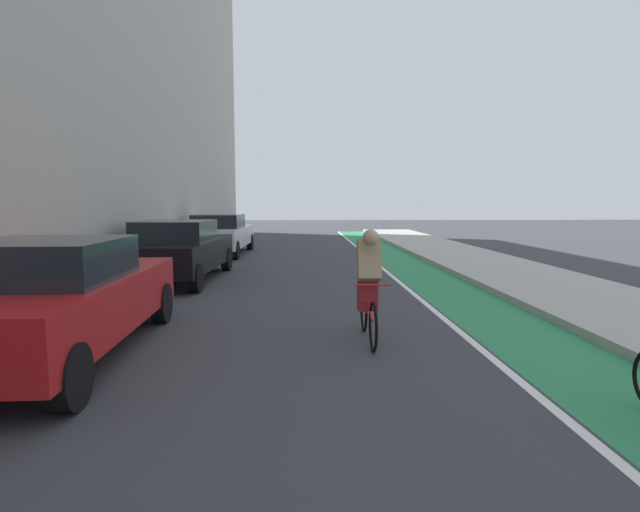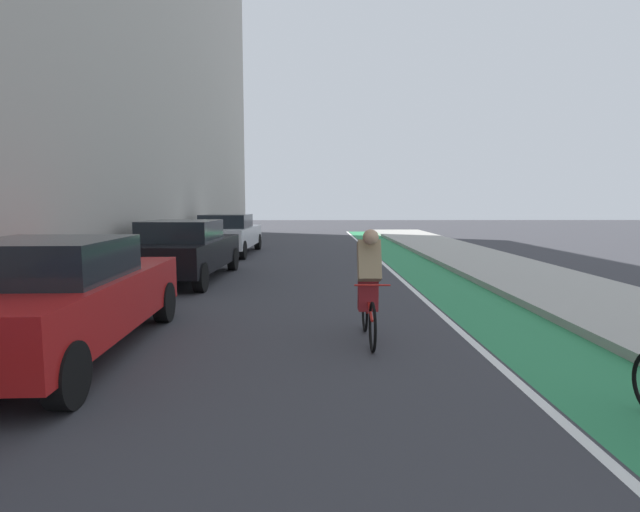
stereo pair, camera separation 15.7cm
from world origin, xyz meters
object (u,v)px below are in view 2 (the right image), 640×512
cyclist_trailing (369,285)px  parked_sedan_white (228,234)px  parked_sedan_red (55,296)px  parked_sedan_black (184,249)px

cyclist_trailing → parked_sedan_white: bearing=108.9°
parked_sedan_red → cyclist_trailing: size_ratio=2.68×
parked_sedan_red → parked_sedan_black: 6.27m
parked_sedan_black → parked_sedan_white: same height
parked_sedan_white → cyclist_trailing: (4.11, -11.99, 0.02)m
parked_sedan_red → parked_sedan_black: bearing=90.0°
parked_sedan_red → cyclist_trailing: bearing=8.9°
parked_sedan_black → cyclist_trailing: 6.97m
parked_sedan_black → cyclist_trailing: size_ratio=2.73×
parked_sedan_black → cyclist_trailing: bearing=-53.9°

